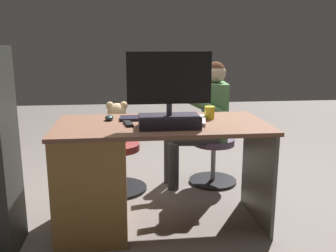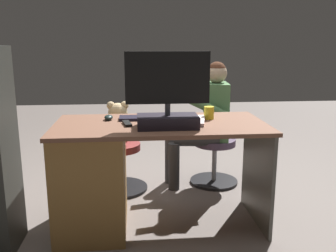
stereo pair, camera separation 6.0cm
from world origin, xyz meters
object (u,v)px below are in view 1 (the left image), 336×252
(visitor_chair, at_px, (213,156))
(teddy_bear, at_px, (117,124))
(keyboard, at_px, (149,118))
(monitor, at_px, (169,104))
(cup, at_px, (210,113))
(desk, at_px, (108,173))
(tv_remote, at_px, (128,124))
(computer_mouse, at_px, (109,118))
(office_chair_teddy, at_px, (119,165))
(person, at_px, (205,115))

(visitor_chair, bearing_deg, teddy_bear, 4.65)
(keyboard, bearing_deg, monitor, 112.35)
(cup, distance_m, teddy_bear, 0.92)
(desk, bearing_deg, visitor_chair, -140.86)
(tv_remote, bearing_deg, cup, -177.31)
(computer_mouse, relative_size, teddy_bear, 0.26)
(monitor, relative_size, office_chair_teddy, 1.10)
(cup, relative_size, person, 0.08)
(computer_mouse, height_order, visitor_chair, computer_mouse)
(cup, height_order, teddy_bear, cup)
(keyboard, distance_m, teddy_bear, 0.62)
(cup, height_order, office_chair_teddy, cup)
(computer_mouse, bearing_deg, teddy_bear, -94.47)
(teddy_bear, height_order, person, person)
(monitor, height_order, cup, monitor)
(desk, distance_m, office_chair_teddy, 0.70)
(desk, distance_m, tv_remote, 0.39)
(monitor, relative_size, tv_remote, 3.61)
(cup, height_order, tv_remote, cup)
(monitor, bearing_deg, visitor_chair, -120.06)
(desk, distance_m, keyboard, 0.49)
(tv_remote, relative_size, office_chair_teddy, 0.31)
(computer_mouse, distance_m, visitor_chair, 1.22)
(visitor_chair, distance_m, person, 0.41)
(keyboard, relative_size, office_chair_teddy, 0.86)
(desk, height_order, person, person)
(visitor_chair, bearing_deg, computer_mouse, 34.18)
(monitor, height_order, keyboard, monitor)
(desk, distance_m, teddy_bear, 0.72)
(teddy_bear, bearing_deg, person, -175.44)
(desk, bearing_deg, teddy_bear, -95.11)
(keyboard, relative_size, tv_remote, 2.80)
(desk, height_order, office_chair_teddy, desk)
(person, bearing_deg, desk, 41.69)
(office_chair_teddy, relative_size, person, 0.44)
(monitor, xyz_separation_m, computer_mouse, (0.40, -0.27, -0.14))
(person, bearing_deg, cup, 80.65)
(teddy_bear, bearing_deg, computer_mouse, 85.53)
(office_chair_teddy, bearing_deg, monitor, 113.66)
(monitor, distance_m, teddy_bear, 0.95)
(person, bearing_deg, keyboard, 48.54)
(person, bearing_deg, monitor, 64.24)
(keyboard, relative_size, person, 0.37)
(desk, xyz_separation_m, tv_remote, (-0.15, 0.03, 0.36))
(tv_remote, relative_size, visitor_chair, 0.34)
(office_chair_teddy, relative_size, visitor_chair, 1.11)
(keyboard, xyz_separation_m, office_chair_teddy, (0.24, -0.54, -0.53))
(keyboard, height_order, office_chair_teddy, keyboard)
(tv_remote, bearing_deg, monitor, 149.01)
(monitor, relative_size, person, 0.48)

